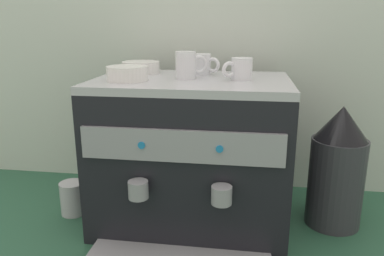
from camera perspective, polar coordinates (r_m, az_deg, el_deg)
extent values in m
plane|color=#28563D|center=(1.34, 0.00, -13.36)|extent=(4.00, 4.00, 0.00)
cube|color=silver|center=(1.51, 1.85, 9.23)|extent=(2.80, 0.03, 0.97)
cube|color=black|center=(1.25, 0.00, -4.11)|extent=(0.61, 0.41, 0.46)
cube|color=#B7B7BC|center=(1.19, 0.00, 6.92)|extent=(0.61, 0.41, 0.02)
cube|color=#939399|center=(1.02, -1.76, -2.76)|extent=(0.56, 0.01, 0.09)
cylinder|color=#1E7AB7|center=(1.03, -7.62, -2.59)|extent=(0.02, 0.01, 0.02)
cylinder|color=#1E7AB7|center=(1.00, 4.18, -3.16)|extent=(0.02, 0.01, 0.02)
cylinder|color=#939399|center=(1.07, -8.11, -9.19)|extent=(0.06, 0.06, 0.05)
cylinder|color=#939399|center=(1.03, 4.48, -10.05)|extent=(0.06, 0.06, 0.05)
cylinder|color=white|center=(1.16, 7.52, 8.83)|extent=(0.06, 0.06, 0.07)
torus|color=white|center=(1.14, 5.65, 8.77)|extent=(0.05, 0.04, 0.05)
cylinder|color=white|center=(1.18, -0.96, 9.46)|extent=(0.06, 0.06, 0.08)
torus|color=white|center=(1.20, 1.05, 9.56)|extent=(0.05, 0.04, 0.06)
cylinder|color=white|center=(1.28, 1.47, 9.60)|extent=(0.06, 0.06, 0.07)
torus|color=white|center=(1.26, 3.18, 9.48)|extent=(0.05, 0.03, 0.05)
cylinder|color=white|center=(1.16, -9.73, 8.12)|extent=(0.12, 0.12, 0.04)
cylinder|color=white|center=(1.16, -9.69, 7.32)|extent=(0.07, 0.07, 0.01)
cylinder|color=white|center=(1.33, -7.71, 9.07)|extent=(0.13, 0.13, 0.04)
cylinder|color=white|center=(1.33, -7.69, 8.45)|extent=(0.07, 0.07, 0.01)
cylinder|color=#333338|center=(1.33, 20.84, -7.68)|extent=(0.18, 0.18, 0.29)
cone|color=black|center=(1.27, 21.71, 0.70)|extent=(0.17, 0.17, 0.11)
cylinder|color=#B7B7BC|center=(1.41, -17.54, -10.04)|extent=(0.09, 0.09, 0.12)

